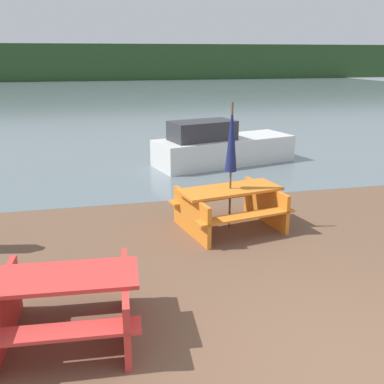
# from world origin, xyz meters

# --- Properties ---
(ground_plane) EXTENTS (60.00, 60.00, 0.00)m
(ground_plane) POSITION_xyz_m (0.00, 0.00, 0.00)
(ground_plane) COLOR brown
(water) EXTENTS (60.00, 50.00, 0.00)m
(water) POSITION_xyz_m (0.00, 30.66, -0.00)
(water) COLOR slate
(water) RESTS_ON ground_plane
(far_treeline) EXTENTS (80.00, 1.60, 4.00)m
(far_treeline) POSITION_xyz_m (0.00, 50.66, 2.00)
(far_treeline) COLOR #284723
(far_treeline) RESTS_ON water
(picnic_table_red) EXTENTS (1.64, 1.48, 0.73)m
(picnic_table_red) POSITION_xyz_m (-2.69, 1.31, 0.44)
(picnic_table_red) COLOR red
(picnic_table_red) RESTS_ON ground_plane
(picnic_table_orange) EXTENTS (1.98, 1.69, 0.72)m
(picnic_table_orange) POSITION_xyz_m (-0.03, 3.95, 0.44)
(picnic_table_orange) COLOR orange
(picnic_table_orange) RESTS_ON ground_plane
(umbrella_navy) EXTENTS (0.20, 0.20, 2.19)m
(umbrella_navy) POSITION_xyz_m (-0.03, 3.95, 1.58)
(umbrella_navy) COLOR brown
(umbrella_navy) RESTS_ON ground_plane
(boat) EXTENTS (4.09, 2.23, 1.22)m
(boat) POSITION_xyz_m (1.18, 8.60, 0.47)
(boat) COLOR silver
(boat) RESTS_ON water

